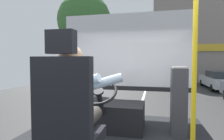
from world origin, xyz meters
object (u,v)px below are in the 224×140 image
(driver_seat, at_px, (68,122))
(bus_driver, at_px, (74,99))
(parked_car_silver, at_px, (222,80))
(handrail_pole, at_px, (195,57))
(steering_console, at_px, (107,115))
(fare_box, at_px, (179,101))

(driver_seat, relative_size, bus_driver, 1.58)
(parked_car_silver, bearing_deg, handrail_pole, -109.05)
(steering_console, bearing_deg, driver_seat, -90.00)
(fare_box, bearing_deg, steering_console, -178.99)
(driver_seat, distance_m, steering_console, 1.34)
(fare_box, distance_m, parked_car_silver, 11.57)
(bus_driver, height_order, fare_box, bus_driver)
(driver_seat, height_order, bus_driver, driver_seat)
(bus_driver, bearing_deg, fare_box, 49.39)
(bus_driver, relative_size, steering_console, 0.74)
(bus_driver, relative_size, handrail_pole, 0.38)
(driver_seat, relative_size, steering_console, 1.16)
(handrail_pole, height_order, fare_box, handrail_pole)
(driver_seat, height_order, handrail_pole, handrail_pole)
(steering_console, distance_m, parked_car_silver, 11.98)
(driver_seat, xyz_separation_m, bus_driver, (0.00, 0.12, 0.17))
(bus_driver, bearing_deg, parked_car_silver, 67.05)
(driver_seat, xyz_separation_m, steering_console, (0.00, 1.31, -0.31))
(bus_driver, xyz_separation_m, parked_car_silver, (5.09, 12.02, -0.93))
(parked_car_silver, bearing_deg, driver_seat, -112.74)
(parked_car_silver, bearing_deg, bus_driver, -112.95)
(driver_seat, bearing_deg, bus_driver, 90.00)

